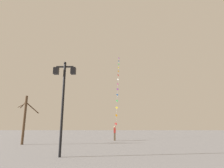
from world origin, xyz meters
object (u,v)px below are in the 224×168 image
at_px(twin_lantern_lamp_post, 64,89).
at_px(bare_tree, 25,118).
at_px(kite_flyer, 115,133).
at_px(kite_train, 118,84).

relative_size(twin_lantern_lamp_post, bare_tree, 1.19).
bearing_deg(kite_flyer, kite_train, 0.01).
distance_m(kite_train, kite_flyer, 14.48).
bearing_deg(bare_tree, kite_flyer, 31.86).
distance_m(kite_train, bare_tree, 20.39).
bearing_deg(kite_train, bare_tree, -118.05).
height_order(twin_lantern_lamp_post, kite_flyer, twin_lantern_lamp_post).
relative_size(kite_flyer, bare_tree, 0.38).
bearing_deg(kite_train, twin_lantern_lamp_post, -97.99).
height_order(kite_train, kite_flyer, kite_train).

